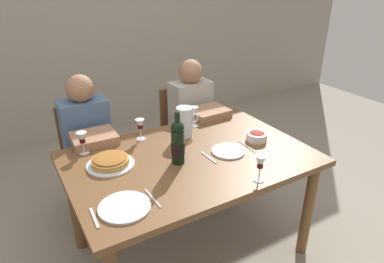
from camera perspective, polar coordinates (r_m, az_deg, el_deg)
ground_plane at (r=2.60m, az=-0.30°, el=-18.91°), size 8.00×8.00×0.00m
back_wall at (r=4.09m, az=-18.02°, el=18.36°), size 8.00×0.10×2.80m
dining_table at (r=2.18m, az=-0.34°, el=-6.24°), size 1.50×1.00×0.76m
wine_bottle at (r=2.01m, az=-2.39°, el=-1.80°), size 0.08×0.08×0.33m
water_pitcher at (r=2.36m, az=-1.23°, el=1.35°), size 0.17×0.11×0.21m
baked_tart at (r=2.08m, az=-13.54°, el=-4.87°), size 0.28×0.28×0.06m
salad_bowl at (r=2.36m, az=10.79°, el=-0.71°), size 0.14×0.14×0.07m
wine_glass_left_diner at (r=2.23m, az=-17.92°, el=-1.17°), size 0.07×0.07×0.14m
wine_glass_right_diner at (r=2.50m, az=0.35°, el=3.22°), size 0.07×0.07×0.15m
wine_glass_centre at (r=2.33m, az=-8.68°, el=1.05°), size 0.06×0.06×0.15m
wine_glass_spare at (r=1.89m, az=11.36°, el=-5.28°), size 0.06×0.06×0.15m
dinner_plate_left_setting at (r=1.73m, az=-11.21°, el=-12.29°), size 0.26×0.26×0.01m
dinner_plate_right_setting at (r=2.20m, az=6.08°, el=-3.26°), size 0.22×0.22×0.01m
fork_left_setting at (r=1.71m, az=-16.05°, el=-13.70°), size 0.02×0.16×0.00m
knife_left_setting at (r=1.78m, az=-6.59°, el=-11.03°), size 0.02×0.18×0.00m
knife_right_setting at (r=2.28m, az=9.12°, el=-2.41°), size 0.02×0.18×0.00m
spoon_right_setting at (r=2.12m, az=2.78°, el=-4.34°), size 0.02×0.16×0.00m
chair_left at (r=2.87m, az=-17.26°, el=-3.19°), size 0.42×0.42×0.87m
diner_left at (r=2.61m, az=-16.46°, el=-3.08°), size 0.35×0.51×1.16m
chair_right at (r=3.14m, az=-1.40°, el=0.57°), size 0.41×0.41×0.87m
diner_right at (r=2.91m, az=0.94°, el=1.06°), size 0.35×0.51×1.16m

